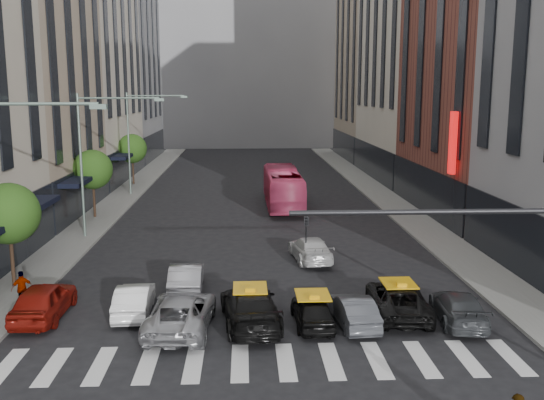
{
  "coord_description": "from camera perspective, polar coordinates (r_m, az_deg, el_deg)",
  "views": [
    {
      "loc": [
        -0.81,
        -18.22,
        9.33
      ],
      "look_at": [
        0.57,
        11.09,
        4.0
      ],
      "focal_mm": 40.0,
      "sensor_mm": 36.0,
      "label": 1
    }
  ],
  "objects": [
    {
      "name": "taxi_center",
      "position": [
        24.72,
        3.84,
        -10.33
      ],
      "size": [
        1.62,
        3.75,
        1.26
      ],
      "primitive_type": "imported",
      "rotation": [
        0.0,
        0.0,
        3.18
      ],
      "color": "black",
      "rests_on": "ground"
    },
    {
      "name": "tree_far",
      "position": [
        61.48,
        -13.02,
        4.73
      ],
      "size": [
        2.88,
        2.88,
        4.95
      ],
      "color": "black",
      "rests_on": "sidewalk_left"
    },
    {
      "name": "car_silver",
      "position": [
        24.47,
        -8.58,
        -10.43
      ],
      "size": [
        2.69,
        5.29,
        1.43
      ],
      "primitive_type": "imported",
      "rotation": [
        0.0,
        0.0,
        3.08
      ],
      "color": "#9A9A9F",
      "rests_on": "ground"
    },
    {
      "name": "tree_mid",
      "position": [
        45.92,
        -16.54,
        2.77
      ],
      "size": [
        2.88,
        2.88,
        4.95
      ],
      "color": "black",
      "rests_on": "sidewalk_left"
    },
    {
      "name": "building_left_c",
      "position": [
        66.79,
        -17.51,
        17.3
      ],
      "size": [
        8.0,
        20.0,
        36.0
      ],
      "primitive_type": "cube",
      "color": "beige",
      "rests_on": "ground"
    },
    {
      "name": "building_right_d",
      "position": [
        85.23,
        9.63,
        13.29
      ],
      "size": [
        8.0,
        18.0,
        28.0
      ],
      "primitive_type": "cube",
      "color": "tan",
      "rests_on": "ground"
    },
    {
      "name": "sidewalk_left",
      "position": [
        50.25,
        -14.93,
        -0.67
      ],
      "size": [
        3.0,
        96.0,
        0.15
      ],
      "primitive_type": "cube",
      "color": "slate",
      "rests_on": "ground"
    },
    {
      "name": "streetlamp_mid",
      "position": [
        39.47,
        -16.27,
        4.91
      ],
      "size": [
        5.38,
        0.25,
        9.0
      ],
      "color": "gray",
      "rests_on": "sidewalk_left"
    },
    {
      "name": "car_grey_mid",
      "position": [
        24.93,
        7.68,
        -10.25
      ],
      "size": [
        1.63,
        3.86,
        1.24
      ],
      "primitive_type": "imported",
      "rotation": [
        0.0,
        0.0,
        3.23
      ],
      "color": "#42444A",
      "rests_on": "ground"
    },
    {
      "name": "taxi_right",
      "position": [
        26.25,
        11.75,
        -9.14
      ],
      "size": [
        2.69,
        5.14,
        1.38
      ],
      "primitive_type": "imported",
      "rotation": [
        0.0,
        0.0,
        3.06
      ],
      "color": "black",
      "rests_on": "ground"
    },
    {
      "name": "traffic_signal",
      "position": [
        19.81,
        22.91,
        -4.73
      ],
      "size": [
        10.1,
        0.2,
        6.0
      ],
      "color": "black",
      "rests_on": "ground"
    },
    {
      "name": "car_row2_left",
      "position": [
        28.78,
        -8.06,
        -7.25
      ],
      "size": [
        1.62,
        4.32,
        1.41
      ],
      "primitive_type": "imported",
      "rotation": [
        0.0,
        0.0,
        3.17
      ],
      "color": "#929297",
      "rests_on": "ground"
    },
    {
      "name": "car_grey_curb",
      "position": [
        26.13,
        17.16,
        -9.62
      ],
      "size": [
        2.27,
        4.54,
        1.27
      ],
      "primitive_type": "imported",
      "rotation": [
        0.0,
        0.0,
        3.03
      ],
      "color": "#3A3E41",
      "rests_on": "ground"
    },
    {
      "name": "building_far",
      "position": [
        103.59,
        -2.31,
        15.09
      ],
      "size": [
        30.0,
        10.0,
        36.0
      ],
      "primitive_type": "cube",
      "color": "gray",
      "rests_on": "ground"
    },
    {
      "name": "car_white_front",
      "position": [
        26.46,
        -12.83,
        -9.11
      ],
      "size": [
        1.55,
        4.02,
        1.31
      ],
      "primitive_type": "imported",
      "rotation": [
        0.0,
        0.0,
        3.18
      ],
      "color": "white",
      "rests_on": "ground"
    },
    {
      "name": "sidewalk_right",
      "position": [
        50.62,
        11.43,
        -0.45
      ],
      "size": [
        3.0,
        96.0,
        0.15
      ],
      "primitive_type": "cube",
      "color": "slate",
      "rests_on": "ground"
    },
    {
      "name": "car_row2_right",
      "position": [
        33.75,
        3.62,
        -4.61
      ],
      "size": [
        2.35,
        4.74,
        1.32
      ],
      "primitive_type": "imported",
      "rotation": [
        0.0,
        0.0,
        3.25
      ],
      "color": "silver",
      "rests_on": "ground"
    },
    {
      "name": "building_left_b",
      "position": [
        49.04,
        -22.54,
        12.65
      ],
      "size": [
        8.0,
        16.0,
        24.0
      ],
      "primitive_type": "cube",
      "color": "tan",
      "rests_on": "ground"
    },
    {
      "name": "ground",
      "position": [
        20.48,
        -0.13,
        -16.8
      ],
      "size": [
        160.0,
        160.0,
        0.0
      ],
      "primitive_type": "plane",
      "color": "black",
      "rests_on": "ground"
    },
    {
      "name": "building_right_b",
      "position": [
        48.74,
        19.35,
        14.05
      ],
      "size": [
        8.0,
        18.0,
        26.0
      ],
      "primitive_type": "cube",
      "color": "brown",
      "rests_on": "ground"
    },
    {
      "name": "tree_near",
      "position": [
        30.81,
        -23.54,
        -1.19
      ],
      "size": [
        2.88,
        2.88,
        4.95
      ],
      "color": "black",
      "rests_on": "sidewalk_left"
    },
    {
      "name": "bus",
      "position": [
        48.91,
        1.03,
        1.17
      ],
      "size": [
        2.74,
        11.31,
        3.15
      ],
      "primitive_type": "imported",
      "rotation": [
        0.0,
        0.0,
        3.15
      ],
      "color": "#C93B64",
      "rests_on": "ground"
    },
    {
      "name": "liberty_sign",
      "position": [
        40.64,
        16.66,
        5.17
      ],
      "size": [
        0.3,
        0.7,
        4.0
      ],
      "color": "red",
      "rests_on": "ground"
    },
    {
      "name": "car_red",
      "position": [
        27.09,
        -20.69,
        -8.82
      ],
      "size": [
        1.84,
        4.5,
        1.53
      ],
      "primitive_type": "imported",
      "rotation": [
        0.0,
        0.0,
        3.13
      ],
      "color": "maroon",
      "rests_on": "ground"
    },
    {
      "name": "streetlamp_far",
      "position": [
        55.11,
        -12.41,
        6.49
      ],
      "size": [
        5.38,
        0.25,
        9.0
      ],
      "color": "gray",
      "rests_on": "sidewalk_left"
    },
    {
      "name": "building_left_d",
      "position": [
        84.97,
        -14.09,
        13.82
      ],
      "size": [
        8.0,
        18.0,
        30.0
      ],
      "primitive_type": "cube",
      "color": "gray",
      "rests_on": "ground"
    },
    {
      "name": "pedestrian_far",
      "position": [
        28.46,
        -22.46,
        -7.7
      ],
      "size": [
        0.97,
        0.78,
        1.54
      ],
      "primitive_type": "imported",
      "rotation": [
        0.0,
        0.0,
        3.67
      ],
      "color": "gray",
      "rests_on": "sidewalk_left"
    },
    {
      "name": "taxi_left",
      "position": [
        24.68,
        -2.07,
        -10.01
      ],
      "size": [
        2.7,
        5.48,
        1.53
      ],
      "primitive_type": "imported",
      "rotation": [
        0.0,
        0.0,
        3.25
      ],
      "color": "black",
      "rests_on": "ground"
    }
  ]
}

